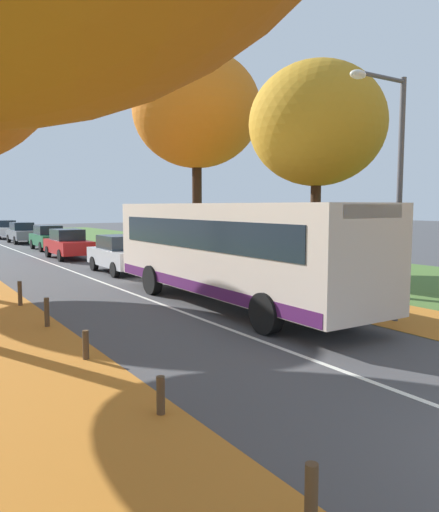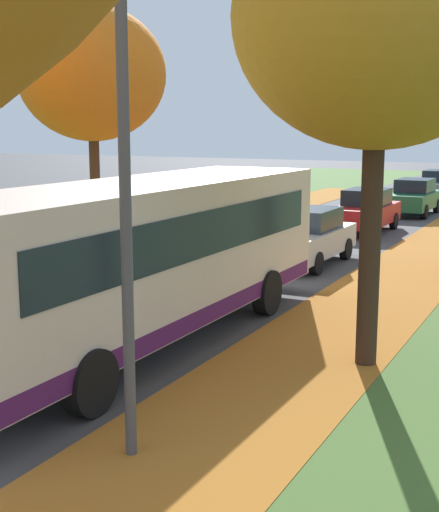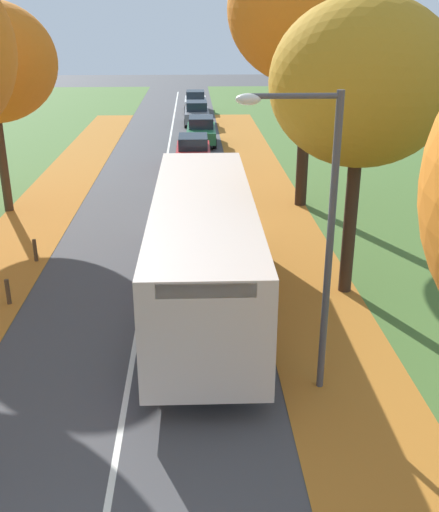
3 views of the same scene
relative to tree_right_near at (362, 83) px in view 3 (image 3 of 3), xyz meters
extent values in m
cube|color=#B26B23|center=(-10.24, 2.92, -5.63)|extent=(2.80, 60.00, 0.00)
cube|color=#476B2D|center=(3.56, 8.92, -5.64)|extent=(12.00, 90.00, 0.01)
cube|color=#B26B23|center=(-1.04, 2.92, -5.63)|extent=(2.80, 60.00, 0.00)
cube|color=silver|center=(-5.64, 8.92, -5.64)|extent=(0.12, 80.00, 0.01)
cylinder|color=#422D1E|center=(-11.56, 8.04, -3.73)|extent=(0.34, 0.34, 3.83)
cylinder|color=#382619|center=(0.00, 0.00, -3.68)|extent=(0.35, 0.35, 3.93)
ellipsoid|color=#B27F1E|center=(0.00, 0.00, 0.02)|extent=(4.62, 4.62, 4.16)
cylinder|color=black|center=(0.17, 8.32, -3.06)|extent=(0.47, 0.47, 5.17)
ellipsoid|color=orange|center=(0.17, 8.32, 1.82)|extent=(6.11, 6.11, 5.50)
cylinder|color=#4C3823|center=(-9.19, -0.45, -5.29)|extent=(0.12, 0.12, 0.71)
cylinder|color=#4C3823|center=(-9.20, 2.59, -5.28)|extent=(0.12, 0.12, 0.73)
cylinder|color=#47474C|center=(-1.64, -4.64, -2.64)|extent=(0.14, 0.14, 6.00)
cylinder|color=#47474C|center=(-2.44, -4.64, 0.26)|extent=(1.60, 0.10, 0.10)
ellipsoid|color=silver|center=(-3.24, -4.64, 0.21)|extent=(0.44, 0.28, 0.20)
cube|color=beige|center=(-3.97, -0.65, -3.91)|extent=(2.59, 10.42, 2.50)
cube|color=#19232D|center=(-4.02, -5.79, -3.56)|extent=(2.30, 0.12, 1.30)
cube|color=#19232D|center=(-3.97, -0.65, -3.51)|extent=(2.62, 9.17, 0.80)
cube|color=#4C1951|center=(-3.97, -0.65, -4.98)|extent=(2.61, 10.21, 0.32)
cube|color=yellow|center=(-4.02, -5.81, -2.84)|extent=(1.75, 0.09, 0.28)
cylinder|color=black|center=(-2.81, -3.89, -5.16)|extent=(0.31, 0.96, 0.96)
cylinder|color=black|center=(-5.19, -3.87, -5.16)|extent=(0.31, 0.96, 0.96)
cylinder|color=black|center=(-2.76, 2.20, -5.16)|extent=(0.31, 0.96, 0.96)
cylinder|color=black|center=(-5.14, 2.22, -5.16)|extent=(0.31, 0.96, 0.96)
cube|color=#B7BABF|center=(-3.95, 7.87, -4.97)|extent=(1.74, 4.22, 0.70)
cube|color=#19232D|center=(-3.95, 8.02, -4.32)|extent=(1.47, 2.03, 0.60)
cylinder|color=black|center=(-3.19, 6.56, -5.32)|extent=(0.23, 0.64, 0.64)
cylinder|color=black|center=(-4.75, 6.58, -5.32)|extent=(0.23, 0.64, 0.64)
cylinder|color=black|center=(-3.16, 9.17, -5.32)|extent=(0.23, 0.64, 0.64)
cylinder|color=black|center=(-4.72, 9.18, -5.32)|extent=(0.23, 0.64, 0.64)
cube|color=#B21919|center=(-4.19, 14.96, -4.97)|extent=(1.73, 4.21, 0.70)
cube|color=#19232D|center=(-4.19, 15.11, -4.32)|extent=(1.46, 2.03, 0.60)
cylinder|color=black|center=(-3.42, 13.66, -5.32)|extent=(0.22, 0.64, 0.64)
cylinder|color=black|center=(-4.98, 13.67, -5.32)|extent=(0.22, 0.64, 0.64)
cylinder|color=black|center=(-3.40, 16.26, -5.32)|extent=(0.22, 0.64, 0.64)
cylinder|color=black|center=(-4.96, 16.27, -5.32)|extent=(0.22, 0.64, 0.64)
cube|color=#1E6038|center=(-3.68, 21.14, -4.97)|extent=(1.77, 4.23, 0.70)
cube|color=#19232D|center=(-3.68, 21.29, -4.32)|extent=(1.48, 2.04, 0.60)
cylinder|color=black|center=(-2.92, 19.82, -5.32)|extent=(0.23, 0.64, 0.64)
cylinder|color=black|center=(-4.49, 19.85, -5.32)|extent=(0.23, 0.64, 0.64)
cylinder|color=black|center=(-2.88, 22.42, -5.32)|extent=(0.23, 0.64, 0.64)
cylinder|color=black|center=(-4.44, 22.45, -5.32)|extent=(0.23, 0.64, 0.64)
cube|color=slate|center=(-3.88, 28.29, -4.97)|extent=(1.71, 4.20, 0.70)
cube|color=#19232D|center=(-3.88, 28.44, -4.32)|extent=(1.45, 2.02, 0.60)
cylinder|color=black|center=(-3.10, 26.99, -5.32)|extent=(0.22, 0.64, 0.64)
cylinder|color=black|center=(-4.66, 26.99, -5.32)|extent=(0.22, 0.64, 0.64)
cylinder|color=black|center=(-3.10, 29.60, -5.32)|extent=(0.22, 0.64, 0.64)
cylinder|color=black|center=(-4.67, 29.59, -5.32)|extent=(0.22, 0.64, 0.64)
cube|color=silver|center=(-3.93, 34.95, -4.97)|extent=(1.73, 4.21, 0.70)
cube|color=#19232D|center=(-3.93, 35.10, -4.32)|extent=(1.46, 2.03, 0.60)
cylinder|color=black|center=(-3.16, 33.65, -5.32)|extent=(0.22, 0.64, 0.64)
cylinder|color=black|center=(-4.72, 33.66, -5.32)|extent=(0.22, 0.64, 0.64)
cylinder|color=black|center=(-3.14, 36.25, -5.32)|extent=(0.22, 0.64, 0.64)
cylinder|color=black|center=(-4.71, 36.26, -5.32)|extent=(0.22, 0.64, 0.64)
camera|label=1|loc=(-12.13, -12.62, -2.73)|focal=35.00mm
camera|label=2|loc=(3.03, -11.43, -1.67)|focal=50.00mm
camera|label=3|loc=(-4.20, -15.14, 1.51)|focal=42.00mm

